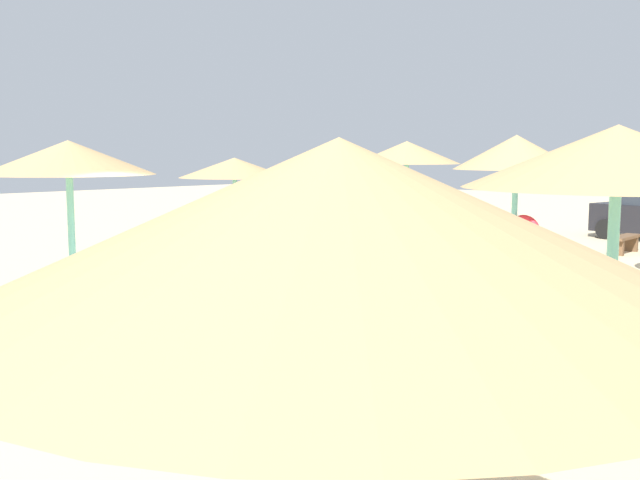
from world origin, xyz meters
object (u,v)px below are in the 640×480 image
Objects in this scene: bench_0 at (351,228)px; bench_1 at (624,241)px; parasol_4 at (617,157)px; lounger_2 at (295,233)px; parasol_0 at (516,154)px; lounger_1 at (449,259)px; parasol_2 at (234,168)px; parasol_7 at (69,158)px; parasol_6 at (339,226)px; parasol_1 at (407,153)px; lounger_0 at (597,282)px.

bench_1 is (7.64, 2.66, 0.00)m from bench_0.
parasol_4 is 1.74× the size of lounger_2.
parasol_0 is 3.22m from lounger_1.
parasol_2 reaches higher than bench_0.
parasol_2 is 10.93m from bench_1.
parasol_7 is at bearing -105.01° from lounger_1.
bench_0 is at bearing 78.46° from lounger_2.
parasol_1 is at bearing 125.54° from parasol_6.
parasol_1 is 15.67m from parasol_6.
parasol_2 is 10.21m from lounger_0.
lounger_0 is at bearing -73.13° from bench_1.
parasol_4 is at bearing -41.95° from parasol_1.
parasol_6 is at bearing -44.30° from lounger_2.
parasol_0 is at bearing -87.66° from bench_1.
parasol_7 reaches higher than parasol_2.
lounger_0 is 0.97× the size of lounger_1.
lounger_0 is at bearing 113.38° from parasol_4.
bench_0 is (-3.71, 11.55, -2.33)m from parasol_7.
parasol_1 is at bearing 160.20° from parasol_0.
lounger_0 reaches higher than bench_1.
parasol_0 reaches higher than lounger_2.
parasol_7 is 1.93× the size of bench_0.
parasol_2 is 0.96× the size of parasol_4.
parasol_6 is (5.37, -11.41, -0.25)m from parasol_0.
parasol_0 reaches higher than parasol_6.
parasol_4 is at bearing -46.25° from lounger_1.
parasol_4 reaches higher than lounger_1.
parasol_2 is 8.12m from parasol_7.
parasol_6 is at bearing -54.46° from parasol_1.
parasol_2 is 1.99× the size of bench_0.
lounger_1 is 6.26m from bench_1.
bench_1 is (7.98, 7.19, -2.00)m from parasol_2.
parasol_0 is 8.90m from lounger_2.
bench_0 is at bearing 85.67° from parasol_2.
parasol_1 is 1.66× the size of lounger_0.
parasol_7 is 14.93m from bench_1.
parasol_2 is 1.67× the size of lounger_2.
parasol_4 is 6.95m from lounger_0.
parasol_6 is (9.11, -12.75, -0.26)m from parasol_1.
parasol_2 is 1.66× the size of lounger_0.
bench_0 is at bearing 107.82° from parasol_7.
lounger_1 reaches higher than lounger_0.
parasol_7 is 1.57× the size of lounger_1.
lounger_0 is (10.00, 0.55, -2.02)m from parasol_2.
parasol_1 reaches higher than bench_1.
bench_0 is (-12.24, 9.96, -2.38)m from parasol_4.
parasol_7 is at bearing -128.11° from lounger_0.
lounger_2 is at bearing 168.69° from lounger_1.
lounger_0 is 10.25m from lounger_2.
parasol_7 reaches higher than lounger_0.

